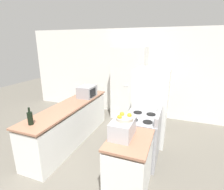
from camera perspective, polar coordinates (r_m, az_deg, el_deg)
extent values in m
cube|color=white|center=(5.43, 6.08, 7.13)|extent=(7.00, 0.06, 2.60)
cube|color=silver|center=(4.15, -13.34, -9.35)|extent=(0.58, 2.55, 0.81)
cube|color=#9E6B51|center=(3.97, -13.79, -3.37)|extent=(0.60, 2.60, 0.04)
cube|color=silver|center=(2.85, 5.51, -22.28)|extent=(0.58, 0.80, 0.81)
cube|color=#9E6B51|center=(2.59, 5.80, -14.34)|extent=(0.60, 0.81, 0.04)
cube|color=silver|center=(5.16, 5.47, 3.72)|extent=(0.95, 0.56, 2.09)
sphere|color=#B2B2B7|center=(4.89, 4.10, 3.04)|extent=(0.03, 0.03, 0.03)
sphere|color=#B2B2B7|center=(4.87, 5.00, 2.96)|extent=(0.03, 0.03, 0.03)
cube|color=#9E9EA3|center=(3.48, 9.51, -13.84)|extent=(0.64, 0.76, 0.89)
cube|color=black|center=(3.60, 4.14, -14.56)|extent=(0.02, 0.67, 0.49)
cube|color=#9E9EA3|center=(3.21, 15.06, -6.46)|extent=(0.06, 0.72, 0.16)
cylinder|color=black|center=(3.14, 6.92, -8.04)|extent=(0.17, 0.17, 0.01)
cylinder|color=black|center=(3.46, 8.40, -5.64)|extent=(0.17, 0.17, 0.01)
cylinder|color=black|center=(3.09, 11.57, -8.65)|extent=(0.17, 0.17, 0.01)
cylinder|color=black|center=(3.42, 12.60, -6.15)|extent=(0.17, 0.17, 0.01)
cube|color=white|center=(3.99, 12.53, -3.53)|extent=(0.71, 0.70, 1.69)
cylinder|color=gray|center=(3.85, 6.66, -2.66)|extent=(0.02, 0.02, 0.93)
cube|color=#939399|center=(4.41, -8.15, 1.13)|extent=(0.36, 0.46, 0.28)
cube|color=black|center=(4.29, -6.23, 0.78)|extent=(0.01, 0.29, 0.20)
cylinder|color=black|center=(3.22, -25.15, -6.96)|extent=(0.09, 0.09, 0.22)
cylinder|color=black|center=(3.16, -25.49, -4.45)|extent=(0.03, 0.03, 0.09)
cube|color=#B2B2B7|center=(2.58, 3.49, -10.81)|extent=(0.30, 0.45, 0.25)
cube|color=black|center=(2.62, 0.21, -10.27)|extent=(0.01, 0.31, 0.15)
cylinder|color=#B2A893|center=(2.52, 4.10, -7.68)|extent=(0.25, 0.25, 0.05)
sphere|color=orange|center=(2.54, 5.70, -6.58)|extent=(0.07, 0.07, 0.07)
sphere|color=orange|center=(2.57, 3.28, -6.24)|extent=(0.07, 0.07, 0.07)
sphere|color=orange|center=(2.47, 2.48, -7.20)|extent=(0.07, 0.07, 0.07)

